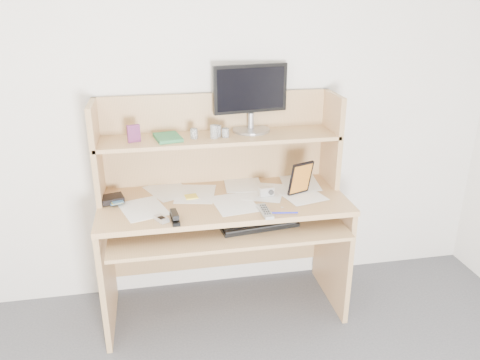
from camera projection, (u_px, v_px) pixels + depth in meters
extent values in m
cube|color=white|center=(214.00, 101.00, 2.77)|extent=(3.60, 0.04, 2.50)
cube|color=tan|center=(224.00, 201.00, 2.67)|extent=(1.40, 0.60, 0.03)
cube|color=tan|center=(107.00, 270.00, 2.69)|extent=(0.03, 0.56, 0.72)
cube|color=tan|center=(332.00, 248.00, 2.93)|extent=(0.03, 0.56, 0.72)
cube|color=tan|center=(218.00, 239.00, 3.08)|extent=(1.34, 0.02, 0.41)
cube|color=tan|center=(227.00, 226.00, 2.60)|extent=(1.28, 0.55, 0.02)
cube|color=tan|center=(216.00, 138.00, 2.83)|extent=(1.40, 0.02, 0.55)
cube|color=tan|center=(96.00, 152.00, 2.58)|extent=(0.03, 0.30, 0.55)
cube|color=tan|center=(331.00, 139.00, 2.82)|extent=(0.03, 0.30, 0.55)
cube|color=tan|center=(219.00, 138.00, 2.68)|extent=(1.38, 0.30, 0.02)
cube|color=white|center=(223.00, 198.00, 2.66)|extent=(1.32, 0.54, 0.01)
cube|color=black|center=(259.00, 225.00, 2.56)|extent=(0.44, 0.20, 0.02)
cube|color=black|center=(259.00, 222.00, 2.56)|extent=(0.41, 0.19, 0.01)
cube|color=#999994|center=(265.00, 211.00, 2.48)|extent=(0.06, 0.17, 0.02)
cube|color=silver|center=(161.00, 218.00, 2.40)|extent=(0.08, 0.10, 0.02)
cube|color=black|center=(175.00, 217.00, 2.39)|extent=(0.05, 0.14, 0.04)
cube|color=black|center=(112.00, 199.00, 2.61)|extent=(0.14, 0.13, 0.03)
cube|color=yellow|center=(191.00, 197.00, 2.68)|extent=(0.08, 0.08, 0.01)
cube|color=silver|center=(266.00, 192.00, 2.68)|extent=(0.09, 0.04, 0.05)
cube|color=black|center=(301.00, 178.00, 2.68)|extent=(0.14, 0.07, 0.20)
cylinder|color=#191FC2|center=(284.00, 213.00, 2.47)|extent=(0.15, 0.03, 0.01)
cube|color=#9E2315|center=(134.00, 133.00, 2.55)|extent=(0.07, 0.04, 0.10)
cube|color=#327E57|center=(168.00, 137.00, 2.62)|extent=(0.17, 0.21, 0.02)
cylinder|color=black|center=(194.00, 133.00, 2.62)|extent=(0.05, 0.05, 0.06)
cylinder|color=white|center=(218.00, 131.00, 2.65)|extent=(0.05, 0.05, 0.06)
cylinder|color=black|center=(225.00, 133.00, 2.65)|extent=(0.04, 0.04, 0.05)
cylinder|color=white|center=(214.00, 132.00, 2.62)|extent=(0.05, 0.05, 0.08)
cylinder|color=#A0A0A4|center=(251.00, 130.00, 2.77)|extent=(0.22, 0.22, 0.01)
cylinder|color=#A0A0A4|center=(251.00, 121.00, 2.76)|extent=(0.04, 0.04, 0.09)
cube|color=black|center=(251.00, 89.00, 2.71)|extent=(0.45, 0.09, 0.28)
cube|color=black|center=(251.00, 89.00, 2.70)|extent=(0.41, 0.06, 0.24)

